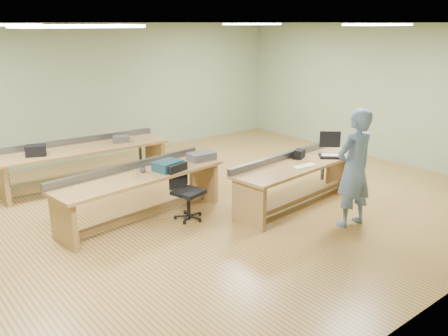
{
  "coord_description": "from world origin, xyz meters",
  "views": [
    {
      "loc": [
        -4.41,
        -6.12,
        3.01
      ],
      "look_at": [
        0.05,
        -0.6,
        0.82
      ],
      "focal_mm": 38.0,
      "sensor_mm": 36.0,
      "label": 1
    }
  ],
  "objects": [
    {
      "name": "trackball_mouse",
      "position": [
        2.54,
        -1.24,
        0.78
      ],
      "size": [
        0.12,
        0.14,
        0.06
      ],
      "primitive_type": "ellipsoid",
      "rotation": [
        0.0,
        0.0,
        0.02
      ],
      "color": "white",
      "rests_on": "workbench_front"
    },
    {
      "name": "wall_right",
      "position": [
        5.0,
        0.0,
        1.5
      ],
      "size": [
        0.04,
        8.0,
        3.0
      ],
      "primitive_type": "cube",
      "color": "gray",
      "rests_on": "floor"
    },
    {
      "name": "wall_front",
      "position": [
        0.0,
        -4.0,
        1.5
      ],
      "size": [
        10.0,
        0.04,
        3.0
      ],
      "primitive_type": "cube",
      "color": "gray",
      "rests_on": "floor"
    },
    {
      "name": "mug",
      "position": [
        -0.96,
        0.2,
        0.79
      ],
      "size": [
        0.12,
        0.12,
        0.09
      ],
      "primitive_type": "imported",
      "rotation": [
        0.0,
        0.0,
        -0.14
      ],
      "color": "#3C3C3F",
      "rests_on": "workbench_mid"
    },
    {
      "name": "laptop_base",
      "position": [
        2.04,
        -1.09,
        0.77
      ],
      "size": [
        0.47,
        0.47,
        0.04
      ],
      "primitive_type": "cube",
      "rotation": [
        0.0,
        0.0,
        -0.75
      ],
      "color": "black",
      "rests_on": "workbench_front"
    },
    {
      "name": "task_chair",
      "position": [
        -0.46,
        -0.28,
        0.32
      ],
      "size": [
        0.58,
        0.58,
        0.88
      ],
      "rotation": [
        0.0,
        0.0,
        0.26
      ],
      "color": "black",
      "rests_on": "floor"
    },
    {
      "name": "workbench_back",
      "position": [
        -1.04,
        2.3,
        0.56
      ],
      "size": [
        3.19,
        1.03,
        0.86
      ],
      "rotation": [
        0.0,
        0.0,
        -0.06
      ],
      "color": "olive",
      "rests_on": "floor"
    },
    {
      "name": "drinks_can",
      "position": [
        -1.15,
        0.05,
        0.81
      ],
      "size": [
        0.08,
        0.08,
        0.12
      ],
      "primitive_type": "cylinder",
      "rotation": [
        0.0,
        0.0,
        0.18
      ],
      "color": "#BCBCC1",
      "rests_on": "workbench_mid"
    },
    {
      "name": "workbench_front",
      "position": [
        1.39,
        -0.96,
        0.55
      ],
      "size": [
        2.85,
        1.01,
        0.86
      ],
      "rotation": [
        0.0,
        0.0,
        0.1
      ],
      "color": "olive",
      "rests_on": "floor"
    },
    {
      "name": "parts_bin_grey",
      "position": [
        0.2,
        0.2,
        0.81
      ],
      "size": [
        0.46,
        0.3,
        0.12
      ],
      "primitive_type": "cube",
      "rotation": [
        0.0,
        0.0,
        -0.02
      ],
      "color": "#3C3C3F",
      "rests_on": "workbench_mid"
    },
    {
      "name": "laptop_screen",
      "position": [
        2.13,
        -0.98,
        1.04
      ],
      "size": [
        0.28,
        0.26,
        0.29
      ],
      "primitive_type": "cube",
      "rotation": [
        0.0,
        0.0,
        -0.75
      ],
      "color": "black",
      "rests_on": "laptop_base"
    },
    {
      "name": "workbench_mid",
      "position": [
        -1.04,
        0.16,
        0.56
      ],
      "size": [
        2.91,
        1.07,
        0.86
      ],
      "rotation": [
        0.0,
        0.0,
        0.11
      ],
      "color": "olive",
      "rests_on": "floor"
    },
    {
      "name": "person",
      "position": [
        1.37,
        -2.07,
        0.91
      ],
      "size": [
        0.71,
        0.5,
        1.82
      ],
      "primitive_type": "imported",
      "rotation": [
        0.0,
        0.0,
        3.04
      ],
      "color": "slate",
      "rests_on": "floor"
    },
    {
      "name": "fluor_panels",
      "position": [
        0.0,
        0.0,
        2.97
      ],
      "size": [
        6.2,
        3.5,
        0.03
      ],
      "color": "white",
      "rests_on": "ceiling"
    },
    {
      "name": "keyboard",
      "position": [
        1.25,
        -1.2,
        0.76
      ],
      "size": [
        0.42,
        0.17,
        0.02
      ],
      "primitive_type": "cube",
      "rotation": [
        0.0,
        0.0,
        -0.08
      ],
      "color": "white",
      "rests_on": "workbench_front"
    },
    {
      "name": "camera_bag",
      "position": [
        1.57,
        -0.79,
        0.83
      ],
      "size": [
        0.26,
        0.22,
        0.15
      ],
      "primitive_type": "cube",
      "rotation": [
        0.0,
        0.0,
        0.4
      ],
      "color": "black",
      "rests_on": "workbench_front"
    },
    {
      "name": "parts_bin_teal",
      "position": [
        -0.58,
        0.06,
        0.82
      ],
      "size": [
        0.49,
        0.4,
        0.15
      ],
      "primitive_type": "cube",
      "rotation": [
        0.0,
        0.0,
        0.22
      ],
      "color": "#12313C",
      "rests_on": "workbench_mid"
    },
    {
      "name": "tray_back",
      "position": [
        -0.3,
        2.2,
        0.81
      ],
      "size": [
        0.36,
        0.31,
        0.12
      ],
      "primitive_type": "cube",
      "rotation": [
        0.0,
        0.0,
        -0.35
      ],
      "color": "#3C3C3F",
      "rests_on": "workbench_back"
    },
    {
      "name": "wall_back",
      "position": [
        0.0,
        4.0,
        1.5
      ],
      "size": [
        10.0,
        0.04,
        3.0
      ],
      "primitive_type": "cube",
      "color": "gray",
      "rests_on": "floor"
    },
    {
      "name": "ceiling",
      "position": [
        0.0,
        0.0,
        3.0
      ],
      "size": [
        10.0,
        10.0,
        0.0
      ],
      "primitive_type": "plane",
      "color": "silver",
      "rests_on": "wall_back"
    },
    {
      "name": "floor",
      "position": [
        0.0,
        0.0,
        0.0
      ],
      "size": [
        10.0,
        10.0,
        0.0
      ],
      "primitive_type": "plane",
      "color": "#A37C3D",
      "rests_on": "ground"
    },
    {
      "name": "storage_box_back",
      "position": [
        -1.93,
        2.24,
        0.85
      ],
      "size": [
        0.4,
        0.35,
        0.19
      ],
      "primitive_type": "cube",
      "rotation": [
        0.0,
        0.0,
        -0.39
      ],
      "color": "black",
      "rests_on": "workbench_back"
    }
  ]
}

